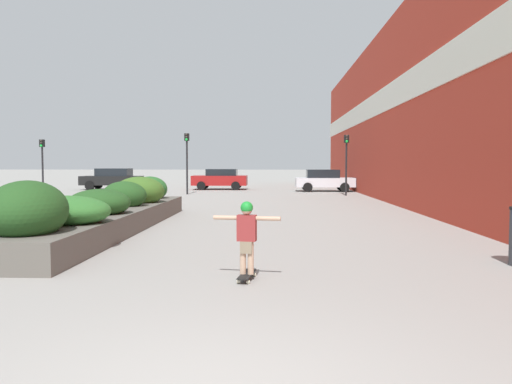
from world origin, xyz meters
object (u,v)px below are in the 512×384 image
car_center_left (112,178)px  car_leftmost (444,179)px  traffic_light_right (346,154)px  traffic_light_far_left (42,157)px  car_rightmost (324,180)px  traffic_light_left (187,153)px  skateboarder (247,230)px  car_center_right (220,179)px  skateboard (247,275)px

car_center_left → car_leftmost: bearing=-95.0°
traffic_light_right → traffic_light_far_left: size_ratio=1.06×
car_rightmost → traffic_light_right: 4.79m
car_leftmost → car_rightmost: bearing=-91.0°
car_center_left → traffic_light_left: traffic_light_left is taller
skateboarder → traffic_light_right: (4.65, 21.33, 1.60)m
car_center_left → traffic_light_far_left: (-2.54, -5.45, 1.49)m
car_rightmost → traffic_light_far_left: (-17.59, -3.59, 1.52)m
car_rightmost → traffic_light_far_left: bearing=-78.5°
car_center_left → traffic_light_right: traffic_light_right is taller
traffic_light_right → car_leftmost: bearing=31.2°
skateboarder → car_rightmost: size_ratio=0.30×
car_center_right → car_rightmost: bearing=-106.7°
skateboarder → traffic_light_far_left: 26.14m
car_rightmost → skateboard: bearing=-8.4°
skateboarder → car_leftmost: (11.72, 25.62, 0.05)m
car_leftmost → car_center_right: size_ratio=1.01×
car_center_left → traffic_light_left: (6.38, -5.45, 1.70)m
car_rightmost → traffic_light_right: (0.83, -4.43, 1.64)m
skateboard → traffic_light_far_left: size_ratio=0.23×
car_center_right → traffic_light_left: (-1.41, -5.76, 1.73)m
skateboarder → car_leftmost: size_ratio=0.30×
traffic_light_left → skateboard: bearing=-77.7°
car_center_right → traffic_light_left: bearing=166.3°
car_center_right → traffic_light_right: (8.09, -6.61, 1.63)m
traffic_light_far_left → car_center_left: bearing=65.0°
skateboarder → traffic_light_right: traffic_light_right is taller
skateboard → traffic_light_far_left: (-13.76, 22.17, 2.22)m
car_leftmost → car_rightmost: size_ratio=1.01×
skateboarder → traffic_light_right: 21.89m
skateboard → traffic_light_right: 21.96m
skateboard → car_center_left: bearing=120.9°
car_leftmost → traffic_light_left: (-16.57, -3.44, 1.65)m
skateboard → car_center_right: size_ratio=0.20×
car_center_right → traffic_light_left: traffic_light_left is taller
traffic_light_left → car_center_right: bearing=76.3°
skateboarder → car_center_left: car_center_left is taller
car_center_left → traffic_light_right: 17.15m
skateboarder → traffic_light_right: size_ratio=0.33×
car_center_left → car_rightmost: car_center_left is taller
skateboarder → car_rightmost: car_rightmost is taller
car_center_left → car_center_right: (7.78, 0.31, -0.02)m
skateboard → car_leftmost: bearing=74.2°
car_rightmost → traffic_light_far_left: size_ratio=1.17×
skateboard → car_rightmost: size_ratio=0.20×
skateboard → traffic_light_right: traffic_light_right is taller
car_center_left → traffic_light_left: size_ratio=1.15×
traffic_light_right → traffic_light_far_left: traffic_light_right is taller
skateboarder → traffic_light_far_left: (-13.76, 22.17, 1.48)m
traffic_light_right → traffic_light_far_left: 18.44m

